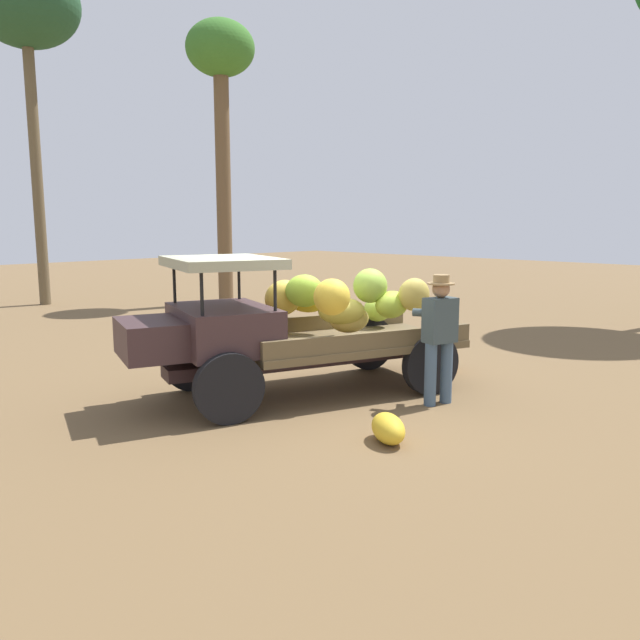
{
  "coord_description": "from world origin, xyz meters",
  "views": [
    {
      "loc": [
        5.72,
        5.8,
        2.28
      ],
      "look_at": [
        -0.16,
        0.0,
        0.98
      ],
      "focal_mm": 34.96,
      "sensor_mm": 36.0,
      "label": 1
    }
  ],
  "objects_px": {
    "wooden_crate": "(441,358)",
    "loose_banana_bunch": "(388,428)",
    "farmer": "(439,331)",
    "truck": "(286,326)"
  },
  "relations": [
    {
      "from": "farmer",
      "to": "wooden_crate",
      "type": "height_order",
      "value": "farmer"
    },
    {
      "from": "truck",
      "to": "farmer",
      "type": "xyz_separation_m",
      "value": [
        -1.07,
        1.67,
        0.0
      ]
    },
    {
      "from": "wooden_crate",
      "to": "loose_banana_bunch",
      "type": "xyz_separation_m",
      "value": [
        3.14,
        1.45,
        -0.03
      ]
    },
    {
      "from": "truck",
      "to": "wooden_crate",
      "type": "xyz_separation_m",
      "value": [
        -2.66,
        0.65,
        -0.75
      ]
    },
    {
      "from": "farmer",
      "to": "wooden_crate",
      "type": "xyz_separation_m",
      "value": [
        -1.59,
        -1.02,
        -0.75
      ]
    },
    {
      "from": "farmer",
      "to": "wooden_crate",
      "type": "distance_m",
      "value": 2.03
    },
    {
      "from": "truck",
      "to": "wooden_crate",
      "type": "bearing_deg",
      "value": -174.79
    },
    {
      "from": "truck",
      "to": "loose_banana_bunch",
      "type": "bearing_deg",
      "value": 96.17
    },
    {
      "from": "farmer",
      "to": "loose_banana_bunch",
      "type": "relative_size",
      "value": 2.9
    },
    {
      "from": "farmer",
      "to": "wooden_crate",
      "type": "relative_size",
      "value": 3.39
    }
  ]
}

